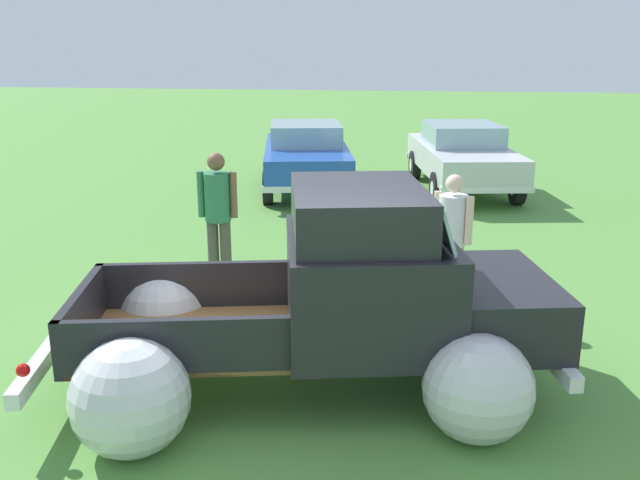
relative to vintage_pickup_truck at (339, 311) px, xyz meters
name	(u,v)px	position (x,y,z in m)	size (l,w,h in m)	color
ground_plane	(298,387)	(-0.38, -0.08, -0.76)	(80.00, 80.00, 0.00)	#548C3D
vintage_pickup_truck	(339,311)	(0.00, 0.00, 0.00)	(4.90, 3.44, 1.96)	black
show_car_0	(306,154)	(-1.68, 8.84, 0.02)	(2.52, 4.46, 1.43)	black
show_car_1	(463,155)	(1.68, 9.23, 0.02)	(2.46, 4.47, 1.43)	black
spectator_0	(218,209)	(-1.91, 2.73, 0.25)	(0.53, 0.36, 1.76)	#4C4742
spectator_1	(452,233)	(1.12, 2.19, 0.18)	(0.49, 0.47, 1.65)	gray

